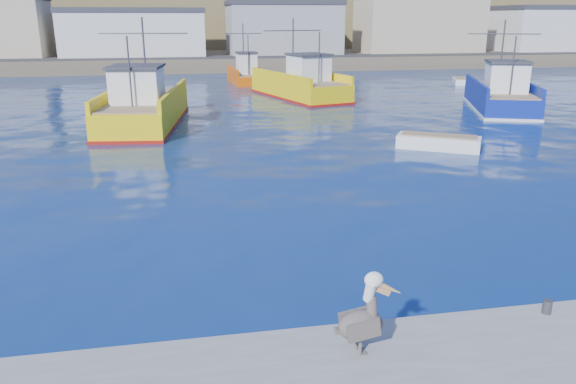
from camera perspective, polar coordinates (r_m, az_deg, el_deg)
The scene contains 10 objects.
ground at distance 15.08m, azimuth 7.48°, elevation -8.53°, with size 260.00×260.00×0.00m, color navy.
dock_bollards at distance 12.21m, azimuth 15.38°, elevation -12.18°, with size 36.20×0.20×0.30m.
far_shore at distance 122.16m, azimuth -9.14°, elevation 18.28°, with size 200.00×81.00×24.00m.
trawler_yellow_a at distance 36.87m, azimuth -14.43°, elevation 8.30°, with size 5.73×12.65×6.63m.
trawler_yellow_b at distance 48.26m, azimuth 1.28°, elevation 10.80°, with size 6.96×12.12×6.54m.
trawler_blue at distance 44.60m, azimuth 20.80°, elevation 9.11°, with size 7.27×11.38×6.44m.
boat_orange at distance 59.10m, azimuth -4.34°, elevation 11.90°, with size 3.81×7.40×5.94m.
skiff_mid at distance 30.18m, azimuth 15.03°, elevation 4.79°, with size 4.32×3.42×0.91m.
skiff_far at distance 60.96m, azimuth 17.08°, elevation 10.67°, with size 2.41×3.73×0.77m.
pelican at distance 10.78m, azimuth 7.65°, elevation -12.60°, with size 1.31×0.57×1.61m.
Camera 1 is at (-4.42, -12.85, 6.54)m, focal length 35.00 mm.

